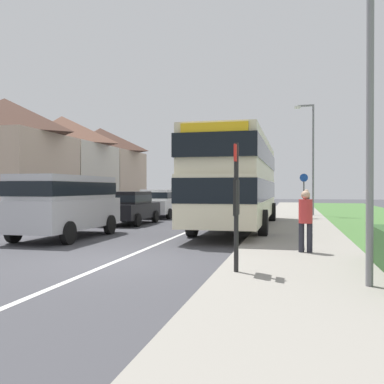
{
  "coord_description": "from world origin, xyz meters",
  "views": [
    {
      "loc": [
        4.06,
        -9.37,
        1.73
      ],
      "look_at": [
        0.73,
        4.7,
        1.6
      ],
      "focal_mm": 39.95,
      "sensor_mm": 36.0,
      "label": 1
    }
  ],
  "objects_px": {
    "pedestrian_walking_away": "(306,202)",
    "street_lamp_near": "(364,26)",
    "parked_car_black": "(129,206)",
    "bus_stop_sign": "(236,198)",
    "parked_car_white": "(161,202)",
    "double_decker_bus": "(238,178)",
    "street_lamp_mid": "(311,152)",
    "cycle_route_sign": "(304,194)",
    "pedestrian_at_stop": "(306,218)",
    "parked_car_blue": "(183,200)",
    "parked_van_silver": "(66,201)"
  },
  "relations": [
    {
      "from": "street_lamp_near",
      "to": "parked_car_blue",
      "type": "bearing_deg",
      "value": 111.68
    },
    {
      "from": "cycle_route_sign",
      "to": "pedestrian_at_stop",
      "type": "bearing_deg",
      "value": -91.2
    },
    {
      "from": "parked_van_silver",
      "to": "pedestrian_at_stop",
      "type": "height_order",
      "value": "parked_van_silver"
    },
    {
      "from": "parked_car_white",
      "to": "street_lamp_mid",
      "type": "height_order",
      "value": "street_lamp_mid"
    },
    {
      "from": "parked_van_silver",
      "to": "parked_car_blue",
      "type": "bearing_deg",
      "value": 90.23
    },
    {
      "from": "bus_stop_sign",
      "to": "double_decker_bus",
      "type": "bearing_deg",
      "value": 96.89
    },
    {
      "from": "street_lamp_near",
      "to": "street_lamp_mid",
      "type": "height_order",
      "value": "street_lamp_near"
    },
    {
      "from": "bus_stop_sign",
      "to": "cycle_route_sign",
      "type": "relative_size",
      "value": 1.03
    },
    {
      "from": "parked_van_silver",
      "to": "street_lamp_mid",
      "type": "bearing_deg",
      "value": 56.35
    },
    {
      "from": "pedestrian_at_stop",
      "to": "parked_car_white",
      "type": "bearing_deg",
      "value": 121.25
    },
    {
      "from": "parked_car_black",
      "to": "pedestrian_at_stop",
      "type": "relative_size",
      "value": 2.46
    },
    {
      "from": "parked_car_white",
      "to": "bus_stop_sign",
      "type": "height_order",
      "value": "bus_stop_sign"
    },
    {
      "from": "street_lamp_near",
      "to": "street_lamp_mid",
      "type": "relative_size",
      "value": 1.15
    },
    {
      "from": "pedestrian_walking_away",
      "to": "street_lamp_near",
      "type": "xyz_separation_m",
      "value": [
        0.43,
        -15.93,
        3.42
      ]
    },
    {
      "from": "parked_van_silver",
      "to": "parked_car_white",
      "type": "distance_m",
      "value": 10.79
    },
    {
      "from": "bus_stop_sign",
      "to": "cycle_route_sign",
      "type": "xyz_separation_m",
      "value": [
        1.64,
        15.84,
        -0.11
      ]
    },
    {
      "from": "double_decker_bus",
      "to": "pedestrian_walking_away",
      "type": "bearing_deg",
      "value": 61.9
    },
    {
      "from": "parked_car_white",
      "to": "parked_car_blue",
      "type": "relative_size",
      "value": 1.01
    },
    {
      "from": "parked_car_black",
      "to": "cycle_route_sign",
      "type": "distance_m",
      "value": 9.54
    },
    {
      "from": "double_decker_bus",
      "to": "parked_car_blue",
      "type": "bearing_deg",
      "value": 114.91
    },
    {
      "from": "parked_car_blue",
      "to": "cycle_route_sign",
      "type": "xyz_separation_m",
      "value": [
        8.29,
        -5.68,
        0.54
      ]
    },
    {
      "from": "cycle_route_sign",
      "to": "street_lamp_near",
      "type": "distance_m",
      "value": 16.81
    },
    {
      "from": "parked_van_silver",
      "to": "street_lamp_mid",
      "type": "relative_size",
      "value": 0.73
    },
    {
      "from": "parked_car_blue",
      "to": "pedestrian_walking_away",
      "type": "xyz_separation_m",
      "value": [
        8.41,
        -6.28,
        0.09
      ]
    },
    {
      "from": "double_decker_bus",
      "to": "cycle_route_sign",
      "type": "distance_m",
      "value": 6.76
    },
    {
      "from": "parked_car_white",
      "to": "pedestrian_walking_away",
      "type": "height_order",
      "value": "pedestrian_walking_away"
    },
    {
      "from": "parked_car_blue",
      "to": "parked_car_white",
      "type": "bearing_deg",
      "value": -89.03
    },
    {
      "from": "pedestrian_at_stop",
      "to": "street_lamp_near",
      "type": "bearing_deg",
      "value": -77.18
    },
    {
      "from": "parked_car_blue",
      "to": "cycle_route_sign",
      "type": "height_order",
      "value": "cycle_route_sign"
    },
    {
      "from": "pedestrian_walking_away",
      "to": "street_lamp_mid",
      "type": "xyz_separation_m",
      "value": [
        0.36,
        2.99,
        2.92
      ]
    },
    {
      "from": "parked_car_black",
      "to": "cycle_route_sign",
      "type": "height_order",
      "value": "cycle_route_sign"
    },
    {
      "from": "parked_car_black",
      "to": "bus_stop_sign",
      "type": "xyz_separation_m",
      "value": [
        6.54,
        -10.97,
        0.67
      ]
    },
    {
      "from": "parked_car_black",
      "to": "bus_stop_sign",
      "type": "bearing_deg",
      "value": -59.18
    },
    {
      "from": "pedestrian_at_stop",
      "to": "street_lamp_mid",
      "type": "bearing_deg",
      "value": 87.21
    },
    {
      "from": "parked_van_silver",
      "to": "bus_stop_sign",
      "type": "xyz_separation_m",
      "value": [
        6.58,
        -5.15,
        0.25
      ]
    },
    {
      "from": "parked_car_blue",
      "to": "pedestrian_walking_away",
      "type": "height_order",
      "value": "pedestrian_walking_away"
    },
    {
      "from": "parked_car_black",
      "to": "pedestrian_at_stop",
      "type": "height_order",
      "value": "pedestrian_at_stop"
    },
    {
      "from": "pedestrian_at_stop",
      "to": "bus_stop_sign",
      "type": "height_order",
      "value": "bus_stop_sign"
    },
    {
      "from": "pedestrian_walking_away",
      "to": "cycle_route_sign",
      "type": "bearing_deg",
      "value": 101.03
    },
    {
      "from": "pedestrian_at_stop",
      "to": "bus_stop_sign",
      "type": "xyz_separation_m",
      "value": [
        -1.37,
        -2.88,
        0.56
      ]
    },
    {
      "from": "street_lamp_near",
      "to": "parked_car_black",
      "type": "bearing_deg",
      "value": 126.81
    },
    {
      "from": "pedestrian_at_stop",
      "to": "parked_car_blue",
      "type": "bearing_deg",
      "value": 113.28
    },
    {
      "from": "parked_car_black",
      "to": "street_lamp_near",
      "type": "xyz_separation_m",
      "value": [
        8.73,
        -11.67,
        3.53
      ]
    },
    {
      "from": "double_decker_bus",
      "to": "bus_stop_sign",
      "type": "relative_size",
      "value": 4.44
    },
    {
      "from": "double_decker_bus",
      "to": "parked_car_white",
      "type": "xyz_separation_m",
      "value": [
        -5.38,
        6.2,
        -1.23
      ]
    },
    {
      "from": "cycle_route_sign",
      "to": "street_lamp_near",
      "type": "height_order",
      "value": "street_lamp_near"
    },
    {
      "from": "cycle_route_sign",
      "to": "street_lamp_mid",
      "type": "relative_size",
      "value": 0.38
    },
    {
      "from": "street_lamp_near",
      "to": "cycle_route_sign",
      "type": "bearing_deg",
      "value": 91.88
    },
    {
      "from": "double_decker_bus",
      "to": "street_lamp_mid",
      "type": "xyz_separation_m",
      "value": [
        3.3,
        8.49,
        1.75
      ]
    },
    {
      "from": "parked_van_silver",
      "to": "parked_car_white",
      "type": "height_order",
      "value": "parked_van_silver"
    }
  ]
}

